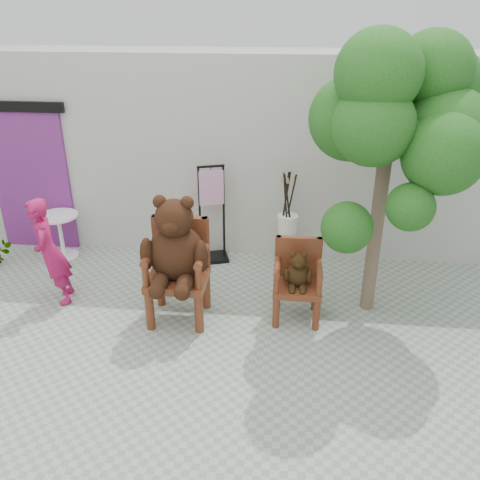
{
  "coord_description": "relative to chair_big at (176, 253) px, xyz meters",
  "views": [
    {
      "loc": [
        0.97,
        -4.55,
        3.69
      ],
      "look_at": [
        0.39,
        1.12,
        0.95
      ],
      "focal_mm": 38.0,
      "sensor_mm": 36.0,
      "label": 1
    }
  ],
  "objects": [
    {
      "name": "stool_bucket",
      "position": [
        1.31,
        1.53,
        -0.28
      ],
      "size": [
        0.32,
        0.32,
        1.45
      ],
      "rotation": [
        0.0,
        0.0,
        -0.15
      ],
      "color": "white",
      "rests_on": "ground"
    },
    {
      "name": "person",
      "position": [
        -1.71,
        0.21,
        -0.19
      ],
      "size": [
        0.5,
        0.61,
        1.45
      ],
      "primitive_type": "imported",
      "rotation": [
        0.0,
        0.0,
        -1.25
      ],
      "color": "#A5144C",
      "rests_on": "ground"
    },
    {
      "name": "ground_plane",
      "position": [
        0.34,
        -0.76,
        -0.92
      ],
      "size": [
        60.0,
        60.0,
        0.0
      ],
      "primitive_type": "plane",
      "color": "gray",
      "rests_on": "ground"
    },
    {
      "name": "chair_big",
      "position": [
        0.0,
        0.0,
        0.0
      ],
      "size": [
        0.81,
        0.86,
        1.65
      ],
      "color": "#512211",
      "rests_on": "ground"
    },
    {
      "name": "display_stand",
      "position": [
        0.19,
        1.59,
        -0.33
      ],
      "size": [
        0.53,
        0.47,
        1.51
      ],
      "rotation": [
        0.0,
        0.0,
        0.31
      ],
      "color": "black",
      "rests_on": "ground"
    },
    {
      "name": "back_wall",
      "position": [
        0.34,
        2.34,
        0.58
      ],
      "size": [
        9.0,
        1.0,
        3.0
      ],
      "primitive_type": "cube",
      "color": "#B7B5AC",
      "rests_on": "ground"
    },
    {
      "name": "tree",
      "position": [
        2.58,
        0.45,
        1.6
      ],
      "size": [
        2.03,
        1.96,
        3.45
      ],
      "rotation": [
        0.0,
        0.0,
        -0.41
      ],
      "color": "brown",
      "rests_on": "ground"
    },
    {
      "name": "cafe_table",
      "position": [
        -2.16,
        1.45,
        -0.48
      ],
      "size": [
        0.6,
        0.6,
        0.7
      ],
      "rotation": [
        0.0,
        0.0,
        -0.11
      ],
      "color": "white",
      "rests_on": "ground"
    },
    {
      "name": "doorway",
      "position": [
        -2.66,
        1.82,
        0.25
      ],
      "size": [
        1.4,
        0.11,
        2.33
      ],
      "color": "#6E256F",
      "rests_on": "ground"
    },
    {
      "name": "chair_small",
      "position": [
        1.47,
        0.18,
        -0.33
      ],
      "size": [
        0.59,
        0.54,
        1.03
      ],
      "color": "#512211",
      "rests_on": "ground"
    }
  ]
}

